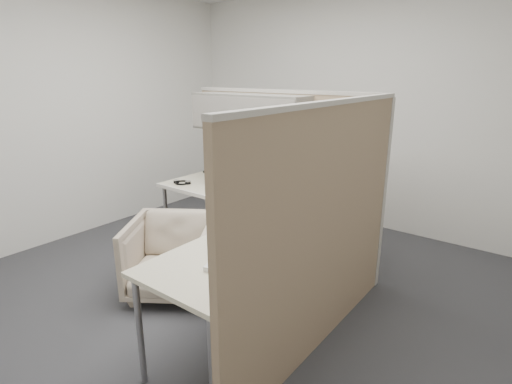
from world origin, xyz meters
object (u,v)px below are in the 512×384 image
Objects in this scene: office_chair at (172,253)px; monitor_left at (293,164)px; keyboard at (269,204)px; desk at (249,216)px.

monitor_left is (0.55, 0.95, 0.65)m from office_chair.
keyboard reaches higher than office_chair.
monitor_left is (0.03, 0.59, 0.32)m from desk.
desk is 0.67m from monitor_left.
office_chair is at bearing -137.96° from monitor_left.
keyboard is at bearing -105.59° from monitor_left.
keyboard is (0.05, 0.20, 0.05)m from desk.
office_chair is 1.28m from monitor_left.
desk is 0.72m from office_chair.
office_chair is at bearing -137.84° from keyboard.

